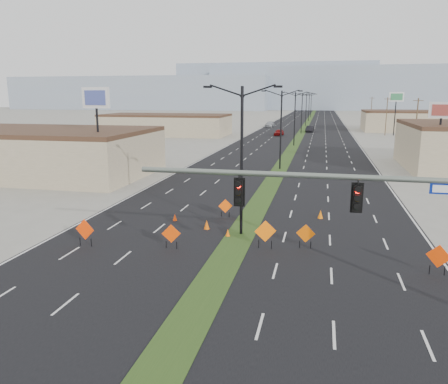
% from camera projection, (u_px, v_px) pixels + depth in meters
% --- Properties ---
extents(ground, '(600.00, 600.00, 0.00)m').
position_uv_depth(ground, '(191.00, 319.00, 18.78)').
color(ground, gray).
rests_on(ground, ground).
extents(road_surface, '(25.00, 400.00, 0.02)m').
position_uv_depth(road_surface, '(302.00, 132.00, 114.07)').
color(road_surface, black).
rests_on(road_surface, ground).
extents(median_strip, '(2.00, 400.00, 0.04)m').
position_uv_depth(median_strip, '(302.00, 132.00, 114.07)').
color(median_strip, '#284719').
rests_on(median_strip, ground).
extents(building_sw_far, '(30.00, 14.00, 4.50)m').
position_uv_depth(building_sw_far, '(166.00, 126.00, 106.10)').
color(building_sw_far, tan).
rests_on(building_sw_far, ground).
extents(mesa_west, '(180.00, 50.00, 22.00)m').
position_uv_depth(mesa_west, '(143.00, 93.00, 308.74)').
color(mesa_west, '#8B98AC').
rests_on(mesa_west, ground).
extents(mesa_center, '(220.00, 50.00, 28.00)m').
position_uv_depth(mesa_center, '(377.00, 88.00, 293.10)').
color(mesa_center, '#8B98AC').
rests_on(mesa_center, ground).
extents(mesa_backdrop, '(140.00, 50.00, 32.00)m').
position_uv_depth(mesa_backdrop, '(276.00, 86.00, 326.62)').
color(mesa_backdrop, '#8B98AC').
rests_on(mesa_backdrop, ground).
extents(signal_mast, '(16.30, 0.60, 8.00)m').
position_uv_depth(signal_mast, '(404.00, 211.00, 17.83)').
color(signal_mast, slate).
rests_on(signal_mast, ground).
extents(streetlight_0, '(5.15, 0.24, 10.02)m').
position_uv_depth(streetlight_0, '(242.00, 157.00, 29.05)').
color(streetlight_0, black).
rests_on(streetlight_0, ground).
extents(streetlight_1, '(5.15, 0.24, 10.02)m').
position_uv_depth(streetlight_1, '(281.00, 127.00, 55.73)').
color(streetlight_1, black).
rests_on(streetlight_1, ground).
extents(streetlight_2, '(5.15, 0.24, 10.02)m').
position_uv_depth(streetlight_2, '(295.00, 117.00, 82.41)').
color(streetlight_2, black).
rests_on(streetlight_2, ground).
extents(streetlight_3, '(5.15, 0.24, 10.02)m').
position_uv_depth(streetlight_3, '(302.00, 112.00, 109.08)').
color(streetlight_3, black).
rests_on(streetlight_3, ground).
extents(streetlight_4, '(5.15, 0.24, 10.02)m').
position_uv_depth(streetlight_4, '(306.00, 109.00, 135.76)').
color(streetlight_4, black).
rests_on(streetlight_4, ground).
extents(streetlight_5, '(5.15, 0.24, 10.02)m').
position_uv_depth(streetlight_5, '(309.00, 106.00, 162.44)').
color(streetlight_5, black).
rests_on(streetlight_5, ground).
extents(streetlight_6, '(5.15, 0.24, 10.02)m').
position_uv_depth(streetlight_6, '(311.00, 105.00, 189.12)').
color(streetlight_6, black).
rests_on(streetlight_6, ground).
extents(utility_pole_1, '(1.60, 0.20, 9.00)m').
position_uv_depth(utility_pole_1, '(416.00, 125.00, 70.69)').
color(utility_pole_1, '#4C3823').
rests_on(utility_pole_1, ground).
extents(utility_pole_2, '(1.60, 0.20, 9.00)m').
position_uv_depth(utility_pole_2, '(386.00, 116.00, 104.04)').
color(utility_pole_2, '#4C3823').
rests_on(utility_pole_2, ground).
extents(utility_pole_3, '(1.60, 0.20, 9.00)m').
position_uv_depth(utility_pole_3, '(371.00, 111.00, 137.39)').
color(utility_pole_3, '#4C3823').
rests_on(utility_pole_3, ground).
extents(car_left, '(2.31, 4.64, 1.52)m').
position_uv_depth(car_left, '(279.00, 132.00, 104.34)').
color(car_left, maroon).
rests_on(car_left, ground).
extents(car_mid, '(2.24, 5.04, 1.61)m').
position_uv_depth(car_mid, '(310.00, 129.00, 114.67)').
color(car_mid, black).
rests_on(car_mid, ground).
extents(car_far, '(2.72, 5.63, 1.58)m').
position_uv_depth(car_far, '(270.00, 124.00, 132.69)').
color(car_far, '#A0A3A9').
rests_on(car_far, ground).
extents(construction_sign_0, '(1.34, 0.18, 1.79)m').
position_uv_depth(construction_sign_0, '(85.00, 230.00, 27.59)').
color(construction_sign_0, '#FF3A05').
rests_on(construction_sign_0, ground).
extents(construction_sign_1, '(1.17, 0.31, 1.58)m').
position_uv_depth(construction_sign_1, '(171.00, 234.00, 27.18)').
color(construction_sign_1, '#E73F04').
rests_on(construction_sign_1, ground).
extents(construction_sign_2, '(1.05, 0.38, 1.46)m').
position_uv_depth(construction_sign_2, '(225.00, 207.00, 34.29)').
color(construction_sign_2, '#FF5105').
rests_on(construction_sign_2, ground).
extents(construction_sign_3, '(1.31, 0.52, 1.84)m').
position_uv_depth(construction_sign_3, '(265.00, 232.00, 27.13)').
color(construction_sign_3, '#FF6905').
rests_on(construction_sign_3, ground).
extents(construction_sign_4, '(1.18, 0.08, 1.57)m').
position_uv_depth(construction_sign_4, '(306.00, 234.00, 27.24)').
color(construction_sign_4, '#DB5704').
rests_on(construction_sign_4, ground).
extents(construction_sign_5, '(1.19, 0.56, 1.71)m').
position_uv_depth(construction_sign_5, '(439.00, 257.00, 23.13)').
color(construction_sign_5, '#EA3904').
rests_on(construction_sign_5, ground).
extents(cone_0, '(0.51, 0.51, 0.68)m').
position_uv_depth(cone_0, '(207.00, 225.00, 31.28)').
color(cone_0, '#EC5A04').
rests_on(cone_0, ground).
extents(cone_1, '(0.39, 0.39, 0.54)m').
position_uv_depth(cone_1, '(228.00, 233.00, 29.64)').
color(cone_1, '#FF6305').
rests_on(cone_1, ground).
extents(cone_2, '(0.52, 0.52, 0.69)m').
position_uv_depth(cone_2, '(320.00, 214.00, 34.01)').
color(cone_2, orange).
rests_on(cone_2, ground).
extents(cone_3, '(0.43, 0.43, 0.54)m').
position_uv_depth(cone_3, '(175.00, 217.00, 33.41)').
color(cone_3, '#E23804').
rests_on(cone_3, ground).
extents(pole_sign_west, '(3.37, 0.87, 10.28)m').
position_uv_depth(pole_sign_west, '(96.00, 105.00, 47.18)').
color(pole_sign_west, black).
rests_on(pole_sign_west, ground).
extents(pole_sign_east_near, '(2.80, 1.20, 8.66)m').
position_uv_depth(pole_sign_east_near, '(441.00, 116.00, 51.55)').
color(pole_sign_east_near, black).
rests_on(pole_sign_east_near, ground).
extents(pole_sign_east_far, '(3.34, 0.65, 10.20)m').
position_uv_depth(pole_sign_east_far, '(396.00, 100.00, 103.18)').
color(pole_sign_east_far, black).
rests_on(pole_sign_east_far, ground).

